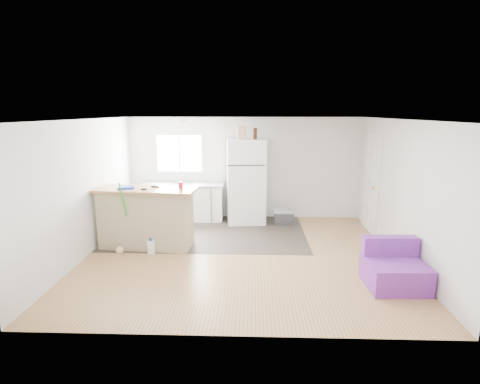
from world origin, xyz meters
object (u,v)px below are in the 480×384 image
at_px(cooler, 284,217).
at_px(red_cup, 181,185).
at_px(peninsula, 146,217).
at_px(cleaner_jug, 151,247).
at_px(blue_tray, 126,188).
at_px(refrigerator, 246,181).
at_px(bottle_right, 255,133).
at_px(purple_seat, 394,270).
at_px(cardboard_box, 242,133).
at_px(mop, 122,241).
at_px(bottle_left, 255,134).
at_px(kitchen_cabinets, 183,201).

relative_size(cooler, red_cup, 3.75).
distance_m(peninsula, cleaner_jug, 0.59).
xyz_separation_m(peninsula, blue_tray, (-0.33, -0.03, 0.58)).
relative_size(refrigerator, blue_tray, 6.40).
distance_m(cleaner_jug, bottle_right, 3.40).
bearing_deg(bottle_right, purple_seat, -57.61).
relative_size(refrigerator, cleaner_jug, 6.75).
height_order(cooler, purple_seat, purple_seat).
distance_m(cooler, cardboard_box, 2.13).
bearing_deg(bottle_right, cooler, -16.87).
xyz_separation_m(red_cup, blue_tray, (-1.00, -0.06, -0.04)).
bearing_deg(cooler, refrigerator, 166.73).
xyz_separation_m(purple_seat, mop, (-4.46, 1.14, -0.02)).
height_order(mop, cardboard_box, cardboard_box).
bearing_deg(refrigerator, cooler, -19.00).
bearing_deg(red_cup, blue_tray, -176.67).
bearing_deg(bottle_left, peninsula, -141.75).
relative_size(purple_seat, bottle_left, 3.37).
bearing_deg(cardboard_box, mop, -136.80).
bearing_deg(red_cup, mop, -159.70).
relative_size(purple_seat, blue_tray, 2.81).
height_order(purple_seat, blue_tray, blue_tray).
relative_size(peninsula, bottle_right, 7.64).
relative_size(purple_seat, cardboard_box, 2.81).
relative_size(peninsula, cleaner_jug, 6.72).
relative_size(kitchen_cabinets, bottle_right, 7.82).
xyz_separation_m(refrigerator, cardboard_box, (-0.09, -0.08, 1.11)).
height_order(peninsula, purple_seat, peninsula).
relative_size(bottle_left, bottle_right, 1.00).
distance_m(purple_seat, mop, 4.61).
relative_size(cleaner_jug, red_cup, 2.37).
distance_m(purple_seat, bottle_left, 4.13).
bearing_deg(cardboard_box, peninsula, -136.99).
bearing_deg(cleaner_jug, peninsula, 96.53).
bearing_deg(red_cup, refrigerator, 55.15).
distance_m(refrigerator, cooler, 1.19).
relative_size(cooler, purple_seat, 0.53).
relative_size(purple_seat, red_cup, 7.03).
bearing_deg(mop, kitchen_cabinets, 87.12).
height_order(cooler, cleaner_jug, cooler).
xyz_separation_m(cleaner_jug, cardboard_box, (1.59, 1.99, 1.95)).
xyz_separation_m(red_cup, bottle_left, (1.37, 1.58, 0.85)).
bearing_deg(refrigerator, cleaner_jug, -135.17).
bearing_deg(red_cup, purple_seat, -23.94).
bearing_deg(blue_tray, bottle_left, 34.63).
xyz_separation_m(cooler, bottle_right, (-0.66, 0.20, 1.87)).
distance_m(cardboard_box, bottle_left, 0.29).
bearing_deg(cleaner_jug, red_cup, 18.46).
bearing_deg(red_cup, bottle_right, 50.59).
height_order(refrigerator, red_cup, refrigerator).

